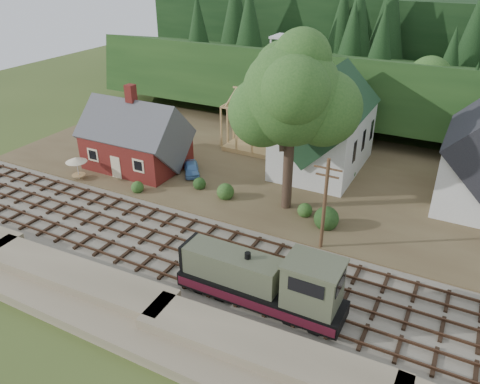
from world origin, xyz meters
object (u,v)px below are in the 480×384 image
at_px(car_green, 125,144).
at_px(car_blue, 192,168).
at_px(patio_set, 76,161).
at_px(locomotive, 266,283).

bearing_deg(car_green, car_blue, -84.85).
xyz_separation_m(car_green, patio_set, (1.01, -8.53, 1.40)).
bearing_deg(patio_set, car_green, 96.75).
relative_size(car_blue, car_green, 0.95).
bearing_deg(locomotive, car_blue, 136.14).
xyz_separation_m(locomotive, car_blue, (-15.52, 14.91, -1.10)).
bearing_deg(locomotive, patio_set, 161.42).
bearing_deg(car_green, locomotive, -106.65).
relative_size(car_green, patio_set, 1.63).
height_order(car_blue, patio_set, patio_set).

